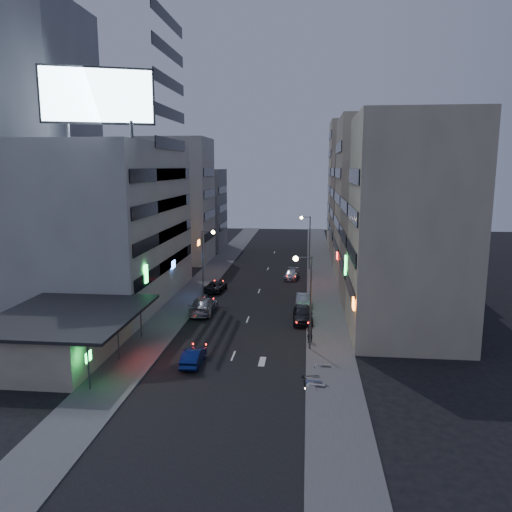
# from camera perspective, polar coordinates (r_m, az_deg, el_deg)

# --- Properties ---
(ground) EXTENTS (180.00, 180.00, 0.00)m
(ground) POSITION_cam_1_polar(r_m,az_deg,el_deg) (38.47, -3.53, -13.49)
(ground) COLOR black
(ground) RESTS_ON ground
(sidewalk_left) EXTENTS (4.00, 120.00, 0.12)m
(sidewalk_left) POSITION_cam_1_polar(r_m,az_deg,el_deg) (67.98, -6.05, -2.96)
(sidewalk_left) COLOR #4C4C4F
(sidewalk_left) RESTS_ON ground
(sidewalk_right) EXTENTS (4.00, 120.00, 0.12)m
(sidewalk_right) POSITION_cam_1_polar(r_m,az_deg,el_deg) (66.57, 7.57, -3.27)
(sidewalk_right) COLOR #4C4C4F
(sidewalk_right) RESTS_ON ground
(food_court) EXTENTS (11.00, 13.00, 3.88)m
(food_court) POSITION_cam_1_polar(r_m,az_deg,el_deg) (43.86, -21.53, -8.41)
(food_court) COLOR beige
(food_court) RESTS_ON ground
(white_building) EXTENTS (14.00, 24.00, 18.00)m
(white_building) POSITION_cam_1_polar(r_m,az_deg,el_deg) (59.70, -16.72, 3.55)
(white_building) COLOR beige
(white_building) RESTS_ON ground
(grey_tower) EXTENTS (10.00, 14.00, 34.00)m
(grey_tower) POSITION_cam_1_polar(r_m,az_deg,el_deg) (66.00, -23.43, 10.71)
(grey_tower) COLOR gray
(grey_tower) RESTS_ON ground
(shophouse_near) EXTENTS (10.00, 11.00, 20.00)m
(shophouse_near) POSITION_cam_1_polar(r_m,az_deg,el_deg) (46.46, 17.18, 3.01)
(shophouse_near) COLOR beige
(shophouse_near) RESTS_ON ground
(shophouse_mid) EXTENTS (11.00, 12.00, 16.00)m
(shophouse_mid) POSITION_cam_1_polar(r_m,az_deg,el_deg) (58.02, 15.40, 2.44)
(shophouse_mid) COLOR gray
(shophouse_mid) RESTS_ON ground
(shophouse_far) EXTENTS (10.00, 14.00, 22.00)m
(shophouse_far) POSITION_cam_1_polar(r_m,az_deg,el_deg) (70.47, 13.40, 6.29)
(shophouse_far) COLOR beige
(shophouse_far) RESTS_ON ground
(far_left_a) EXTENTS (11.00, 10.00, 20.00)m
(far_left_a) POSITION_cam_1_polar(r_m,az_deg,el_deg) (82.75, -9.14, 6.27)
(far_left_a) COLOR beige
(far_left_a) RESTS_ON ground
(far_left_b) EXTENTS (12.00, 10.00, 15.00)m
(far_left_b) POSITION_cam_1_polar(r_m,az_deg,el_deg) (95.63, -7.37, 5.32)
(far_left_b) COLOR gray
(far_left_b) RESTS_ON ground
(far_right_a) EXTENTS (11.00, 12.00, 18.00)m
(far_right_a) POSITION_cam_1_polar(r_m,az_deg,el_deg) (85.53, 12.41, 5.61)
(far_right_a) COLOR gray
(far_right_a) RESTS_ON ground
(far_right_b) EXTENTS (12.00, 12.00, 24.00)m
(far_right_b) POSITION_cam_1_polar(r_m,az_deg,el_deg) (99.32, 11.87, 7.97)
(far_right_b) COLOR beige
(far_right_b) RESTS_ON ground
(billboard) EXTENTS (9.52, 3.75, 6.20)m
(billboard) POSITION_cam_1_polar(r_m,az_deg,el_deg) (48.95, -17.65, 17.03)
(billboard) COLOR #595B60
(billboard) RESTS_ON white_building
(street_lamp_right_near) EXTENTS (1.60, 0.44, 8.02)m
(street_lamp_right_near) POSITION_cam_1_polar(r_m,az_deg,el_deg) (41.97, 5.74, -3.76)
(street_lamp_right_near) COLOR #595B60
(street_lamp_right_near) RESTS_ON sidewalk_right
(street_lamp_left) EXTENTS (1.60, 0.44, 8.02)m
(street_lamp_left) POSITION_cam_1_polar(r_m,az_deg,el_deg) (58.83, -5.75, 0.26)
(street_lamp_left) COLOR #595B60
(street_lamp_left) RESTS_ON sidewalk_left
(street_lamp_right_far) EXTENTS (1.60, 0.44, 8.02)m
(street_lamp_right_far) POSITION_cam_1_polar(r_m,az_deg,el_deg) (75.42, 5.87, 2.44)
(street_lamp_right_far) COLOR #595B60
(street_lamp_right_far) RESTS_ON sidewalk_right
(parked_car_right_near) EXTENTS (2.14, 4.93, 1.66)m
(parked_car_right_near) POSITION_cam_1_polar(r_m,az_deg,el_deg) (50.71, 5.35, -6.61)
(parked_car_right_near) COLOR #25252A
(parked_car_right_near) RESTS_ON ground
(parked_car_right_mid) EXTENTS (1.59, 4.47, 1.47)m
(parked_car_right_mid) POSITION_cam_1_polar(r_m,az_deg,el_deg) (55.79, 5.41, -5.15)
(parked_car_right_mid) COLOR #9DA1A5
(parked_car_right_mid) RESTS_ON ground
(parked_car_left) EXTENTS (2.57, 4.89, 1.31)m
(parked_car_left) POSITION_cam_1_polar(r_m,az_deg,el_deg) (62.82, -4.64, -3.47)
(parked_car_left) COLOR #232427
(parked_car_left) RESTS_ON ground
(parked_car_right_far) EXTENTS (2.26, 4.59, 1.28)m
(parked_car_right_far) POSITION_cam_1_polar(r_m,az_deg,el_deg) (69.72, 4.10, -2.11)
(parked_car_right_far) COLOR #A4A6AC
(parked_car_right_far) RESTS_ON ground
(road_car_blue) EXTENTS (1.40, 3.99, 1.31)m
(road_car_blue) POSITION_cam_1_polar(r_m,az_deg,el_deg) (40.43, -7.18, -11.34)
(road_car_blue) COLOR navy
(road_car_blue) RESTS_ON ground
(road_car_silver) EXTENTS (2.47, 5.90, 1.70)m
(road_car_silver) POSITION_cam_1_polar(r_m,az_deg,el_deg) (53.70, -6.06, -5.64)
(road_car_silver) COLOR #ABACB3
(road_car_silver) RESTS_ON ground
(person) EXTENTS (0.73, 0.67, 1.67)m
(person) POSITION_cam_1_polar(r_m,az_deg,el_deg) (44.70, 6.17, -8.78)
(person) COLOR black
(person) RESTS_ON sidewalk_right
(scooter_black_a) EXTENTS (1.10, 1.67, 0.97)m
(scooter_black_a) POSITION_cam_1_polar(r_m,az_deg,el_deg) (36.87, 8.09, -13.63)
(scooter_black_a) COLOR black
(scooter_black_a) RESTS_ON sidewalk_right
(scooter_silver_a) EXTENTS (0.90, 2.01, 1.18)m
(scooter_silver_a) POSITION_cam_1_polar(r_m,az_deg,el_deg) (36.69, 8.00, -13.57)
(scooter_silver_a) COLOR #B4B7BC
(scooter_silver_a) RESTS_ON sidewalk_right
(scooter_blue) EXTENTS (0.70, 1.74, 1.04)m
(scooter_blue) POSITION_cam_1_polar(r_m,az_deg,el_deg) (37.32, 7.62, -13.26)
(scooter_blue) COLOR navy
(scooter_blue) RESTS_ON sidewalk_right
(scooter_black_b) EXTENTS (0.87, 1.70, 0.99)m
(scooter_black_b) POSITION_cam_1_polar(r_m,az_deg,el_deg) (38.29, 7.21, -12.67)
(scooter_black_b) COLOR black
(scooter_black_b) RESTS_ON sidewalk_right
(scooter_silver_b) EXTENTS (0.70, 1.88, 1.13)m
(scooter_silver_b) POSITION_cam_1_polar(r_m,az_deg,el_deg) (40.18, 8.55, -11.47)
(scooter_silver_b) COLOR #929399
(scooter_silver_b) RESTS_ON sidewalk_right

